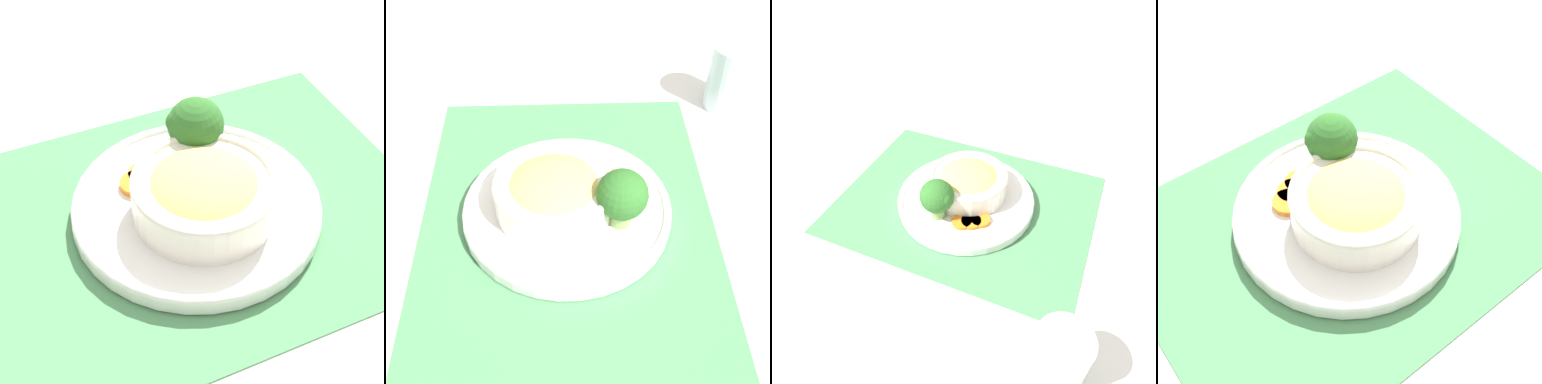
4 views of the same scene
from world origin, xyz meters
The scene contains 8 objects.
ground_plane centered at (0.00, 0.00, 0.00)m, with size 4.00×4.00×0.00m, color white.
placemat centered at (0.00, 0.00, 0.00)m, with size 0.55×0.44×0.00m.
plate centered at (0.00, 0.00, 0.02)m, with size 0.28×0.28×0.02m.
bowl centered at (0.00, -0.02, 0.05)m, with size 0.16×0.16×0.06m.
broccoli_floret centered at (0.04, 0.07, 0.07)m, with size 0.07×0.07×0.08m.
carrot_slice_near centered at (-0.02, 0.07, 0.02)m, with size 0.04×0.04×0.01m.
carrot_slice_middle centered at (-0.03, 0.07, 0.02)m, with size 0.04×0.04×0.01m.
carrot_slice_far centered at (-0.05, 0.06, 0.02)m, with size 0.04×0.04×0.01m.
Camera 1 is at (-0.25, -0.44, 0.53)m, focal length 60.00 mm.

